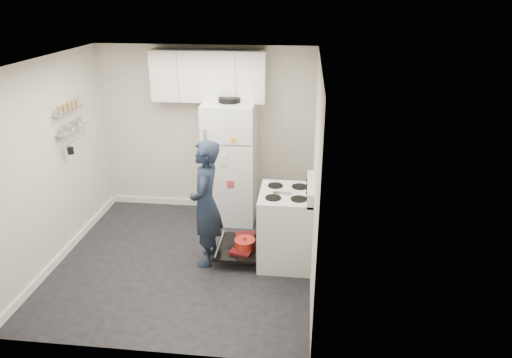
# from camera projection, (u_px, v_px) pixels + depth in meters

# --- Properties ---
(room) EXTENTS (3.21, 3.21, 2.51)m
(room) POSITION_uv_depth(u_px,v_px,m) (177.00, 172.00, 5.42)
(room) COLOR black
(room) RESTS_ON ground
(electric_range) EXTENTS (0.66, 0.76, 1.10)m
(electric_range) POSITION_uv_depth(u_px,v_px,m) (285.00, 228.00, 5.69)
(electric_range) COLOR silver
(electric_range) RESTS_ON ground
(open_oven_door) EXTENTS (0.55, 0.71, 0.21)m
(open_oven_door) POSITION_uv_depth(u_px,v_px,m) (241.00, 246.00, 5.84)
(open_oven_door) COLOR black
(open_oven_door) RESTS_ON ground
(refrigerator) EXTENTS (0.72, 0.74, 1.85)m
(refrigerator) POSITION_uv_depth(u_px,v_px,m) (231.00, 162.00, 6.62)
(refrigerator) COLOR silver
(refrigerator) RESTS_ON ground
(upper_cabinets) EXTENTS (1.60, 0.33, 0.70)m
(upper_cabinets) POSITION_uv_depth(u_px,v_px,m) (209.00, 76.00, 6.35)
(upper_cabinets) COLOR silver
(upper_cabinets) RESTS_ON room
(wall_shelf_rack) EXTENTS (0.14, 0.60, 0.61)m
(wall_shelf_rack) POSITION_uv_depth(u_px,v_px,m) (70.00, 120.00, 5.81)
(wall_shelf_rack) COLOR #B2B2B7
(wall_shelf_rack) RESTS_ON room
(person) EXTENTS (0.40, 0.60, 1.60)m
(person) POSITION_uv_depth(u_px,v_px,m) (206.00, 204.00, 5.55)
(person) COLOR #172134
(person) RESTS_ON ground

